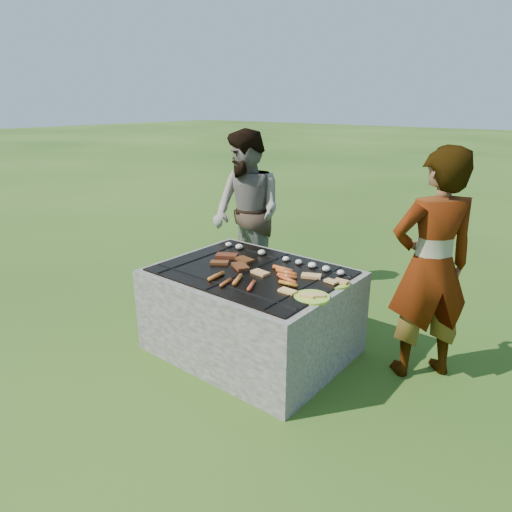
{
  "coord_description": "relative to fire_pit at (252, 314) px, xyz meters",
  "views": [
    {
      "loc": [
        1.85,
        -2.25,
        1.71
      ],
      "look_at": [
        0.0,
        0.05,
        0.7
      ],
      "focal_mm": 32.0,
      "sensor_mm": 36.0,
      "label": 1
    }
  ],
  "objects": [
    {
      "name": "fire_pit",
      "position": [
        0.0,
        0.0,
        0.0
      ],
      "size": [
        1.3,
        1.0,
        0.62
      ],
      "color": "#AAA197",
      "rests_on": "ground"
    },
    {
      "name": "cook",
      "position": [
        1.04,
        0.47,
        0.46
      ],
      "size": [
        0.62,
        0.64,
        1.48
      ],
      "primitive_type": "imported",
      "rotation": [
        0.0,
        0.0,
        3.97
      ],
      "color": "gray",
      "rests_on": "ground"
    },
    {
      "name": "bread_on_grate",
      "position": [
        0.29,
        0.02,
        0.34
      ],
      "size": [
        0.44,
        0.39,
        0.02
      ],
      "color": "#D3BB6C",
      "rests_on": "fire_pit"
    },
    {
      "name": "plate_far",
      "position": [
        0.56,
        0.16,
        0.33
      ],
      "size": [
        0.21,
        0.21,
        0.03
      ],
      "color": "yellow",
      "rests_on": "fire_pit"
    },
    {
      "name": "plate_near",
      "position": [
        0.56,
        -0.12,
        0.33
      ],
      "size": [
        0.26,
        0.26,
        0.03
      ],
      "color": "#FAEF3B",
      "rests_on": "fire_pit"
    },
    {
      "name": "lawn",
      "position": [
        0.0,
        0.0,
        -0.28
      ],
      "size": [
        60.0,
        60.0,
        0.0
      ],
      "primitive_type": "plane",
      "color": "#214210",
      "rests_on": "ground"
    },
    {
      "name": "sausages",
      "position": [
        0.17,
        -0.08,
        0.34
      ],
      "size": [
        0.53,
        0.5,
        0.03
      ],
      "color": "#F15927",
      "rests_on": "fire_pit"
    },
    {
      "name": "bystander",
      "position": [
        -0.72,
        0.82,
        0.46
      ],
      "size": [
        0.84,
        0.73,
        1.49
      ],
      "primitive_type": "imported",
      "rotation": [
        0.0,
        0.0,
        -0.27
      ],
      "color": "gray",
      "rests_on": "ground"
    },
    {
      "name": "mushrooms",
      "position": [
        0.05,
        0.3,
        0.35
      ],
      "size": [
        1.05,
        0.06,
        0.04
      ],
      "color": "beige",
      "rests_on": "fire_pit"
    },
    {
      "name": "pork_slabs",
      "position": [
        -0.21,
        0.04,
        0.34
      ],
      "size": [
        0.4,
        0.28,
        0.02
      ],
      "color": "maroon",
      "rests_on": "fire_pit"
    }
  ]
}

